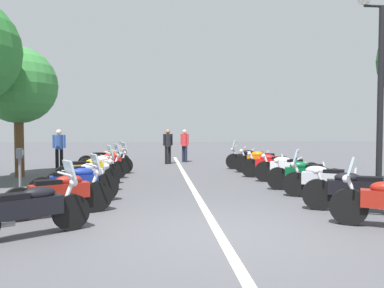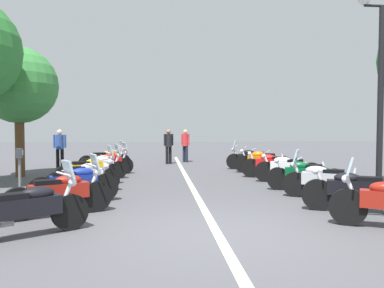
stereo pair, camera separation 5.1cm
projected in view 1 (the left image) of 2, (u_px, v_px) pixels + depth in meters
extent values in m
plane|color=#4C4C51|center=(218.00, 232.00, 6.21)|extent=(80.00, 80.00, 0.00)
cube|color=beige|center=(190.00, 184.00, 11.43)|extent=(21.05, 0.16, 0.01)
cylinder|color=black|center=(71.00, 212.00, 6.33)|extent=(0.46, 0.59, 0.62)
cube|color=black|center=(27.00, 207.00, 5.88)|extent=(0.82, 1.04, 0.30)
ellipsoid|color=black|center=(39.00, 193.00, 5.99)|extent=(0.50, 0.58, 0.22)
cube|color=black|center=(12.00, 198.00, 5.74)|extent=(0.48, 0.54, 0.12)
cylinder|color=silver|center=(67.00, 195.00, 6.28)|extent=(0.22, 0.28, 0.58)
cylinder|color=silver|center=(65.00, 174.00, 6.24)|extent=(0.54, 0.38, 0.04)
sphere|color=silver|center=(74.00, 183.00, 6.34)|extent=(0.14, 0.14, 0.14)
cube|color=silver|center=(69.00, 170.00, 6.29)|extent=(0.37, 0.30, 0.32)
cylinder|color=black|center=(97.00, 196.00, 7.72)|extent=(0.42, 0.63, 0.64)
cylinder|color=black|center=(19.00, 204.00, 6.92)|extent=(0.42, 0.63, 0.64)
cube|color=maroon|center=(60.00, 191.00, 7.31)|extent=(0.76, 1.13, 0.30)
ellipsoid|color=maroon|center=(69.00, 180.00, 7.40)|extent=(0.47, 0.58, 0.22)
cube|color=black|center=(48.00, 183.00, 7.19)|extent=(0.45, 0.55, 0.12)
cylinder|color=silver|center=(94.00, 182.00, 7.67)|extent=(0.20, 0.29, 0.58)
cylinder|color=silver|center=(92.00, 165.00, 7.64)|extent=(0.57, 0.32, 0.04)
sphere|color=silver|center=(99.00, 172.00, 7.72)|extent=(0.14, 0.14, 0.14)
cylinder|color=silver|center=(34.00, 206.00, 7.24)|extent=(0.32, 0.53, 0.08)
cube|color=silver|center=(95.00, 162.00, 7.68)|extent=(0.38, 0.27, 0.32)
cylinder|color=black|center=(105.00, 187.00, 8.86)|extent=(0.36, 0.67, 0.66)
cylinder|color=black|center=(42.00, 192.00, 8.26)|extent=(0.36, 0.67, 0.66)
cube|color=navy|center=(74.00, 182.00, 8.55)|extent=(0.63, 1.09, 0.30)
ellipsoid|color=navy|center=(82.00, 172.00, 8.62)|extent=(0.42, 0.58, 0.22)
cube|color=black|center=(64.00, 174.00, 8.45)|extent=(0.41, 0.54, 0.12)
cylinder|color=silver|center=(102.00, 175.00, 8.82)|extent=(0.17, 0.30, 0.58)
cylinder|color=silver|center=(100.00, 160.00, 8.79)|extent=(0.60, 0.25, 0.04)
sphere|color=silver|center=(106.00, 166.00, 8.86)|extent=(0.14, 0.14, 0.14)
cylinder|color=silver|center=(55.00, 194.00, 8.54)|extent=(0.27, 0.54, 0.08)
cylinder|color=black|center=(109.00, 180.00, 10.25)|extent=(0.42, 0.61, 0.62)
cylinder|color=black|center=(56.00, 184.00, 9.48)|extent=(0.42, 0.61, 0.62)
cube|color=silver|center=(83.00, 175.00, 9.86)|extent=(0.75, 1.07, 0.30)
ellipsoid|color=silver|center=(90.00, 167.00, 9.95)|extent=(0.47, 0.58, 0.22)
cube|color=black|center=(75.00, 169.00, 9.73)|extent=(0.46, 0.55, 0.12)
cylinder|color=silver|center=(106.00, 169.00, 10.21)|extent=(0.20, 0.29, 0.58)
cylinder|color=silver|center=(105.00, 156.00, 10.17)|extent=(0.57, 0.33, 0.04)
sphere|color=silver|center=(110.00, 162.00, 10.26)|extent=(0.14, 0.14, 0.14)
cylinder|color=silver|center=(65.00, 186.00, 9.79)|extent=(0.33, 0.52, 0.08)
cylinder|color=black|center=(111.00, 174.00, 11.56)|extent=(0.39, 0.64, 0.64)
cylinder|color=black|center=(65.00, 176.00, 10.90)|extent=(0.39, 0.64, 0.64)
cube|color=#EAB214|center=(88.00, 169.00, 11.22)|extent=(0.68, 1.07, 0.30)
ellipsoid|color=#EAB214|center=(94.00, 162.00, 11.30)|extent=(0.45, 0.58, 0.22)
cube|color=black|center=(81.00, 163.00, 11.11)|extent=(0.43, 0.54, 0.12)
cylinder|color=silver|center=(109.00, 164.00, 11.52)|extent=(0.18, 0.29, 0.58)
cylinder|color=silver|center=(107.00, 153.00, 11.49)|extent=(0.58, 0.29, 0.04)
sphere|color=silver|center=(112.00, 157.00, 11.57)|extent=(0.14, 0.14, 0.14)
cylinder|color=silver|center=(73.00, 178.00, 11.19)|extent=(0.29, 0.54, 0.08)
cube|color=silver|center=(110.00, 150.00, 11.52)|extent=(0.38, 0.26, 0.32)
cylinder|color=black|center=(118.00, 170.00, 12.79)|extent=(0.37, 0.61, 0.60)
cylinder|color=black|center=(72.00, 172.00, 12.06)|extent=(0.37, 0.61, 0.60)
cube|color=white|center=(95.00, 166.00, 12.42)|extent=(0.72, 1.18, 0.30)
ellipsoid|color=white|center=(101.00, 159.00, 12.49)|extent=(0.44, 0.58, 0.22)
cube|color=black|center=(89.00, 161.00, 12.30)|extent=(0.43, 0.54, 0.12)
cylinder|color=silver|center=(116.00, 161.00, 12.75)|extent=(0.18, 0.29, 0.58)
cylinder|color=silver|center=(115.00, 151.00, 12.71)|extent=(0.59, 0.28, 0.04)
sphere|color=silver|center=(119.00, 155.00, 12.79)|extent=(0.14, 0.14, 0.14)
cylinder|color=silver|center=(80.00, 174.00, 12.37)|extent=(0.29, 0.54, 0.08)
cube|color=silver|center=(117.00, 149.00, 12.75)|extent=(0.38, 0.25, 0.32)
cylinder|color=black|center=(125.00, 166.00, 14.10)|extent=(0.41, 0.61, 0.62)
cylinder|color=black|center=(85.00, 168.00, 13.26)|extent=(0.41, 0.61, 0.62)
cube|color=red|center=(105.00, 162.00, 13.67)|extent=(0.79, 1.16, 0.30)
ellipsoid|color=red|center=(110.00, 156.00, 13.76)|extent=(0.47, 0.58, 0.22)
cube|color=black|center=(99.00, 157.00, 13.54)|extent=(0.45, 0.55, 0.12)
cylinder|color=silver|center=(123.00, 158.00, 14.05)|extent=(0.20, 0.29, 0.58)
cylinder|color=silver|center=(122.00, 148.00, 14.01)|extent=(0.57, 0.33, 0.04)
sphere|color=silver|center=(126.00, 152.00, 14.10)|extent=(0.14, 0.14, 0.14)
cylinder|color=silver|center=(92.00, 170.00, 13.58)|extent=(0.33, 0.52, 0.08)
cube|color=silver|center=(124.00, 146.00, 14.06)|extent=(0.37, 0.28, 0.32)
cylinder|color=black|center=(122.00, 162.00, 15.55)|extent=(0.40, 0.64, 0.65)
cylinder|color=black|center=(86.00, 164.00, 14.78)|extent=(0.40, 0.64, 0.65)
cube|color=orange|center=(105.00, 158.00, 15.16)|extent=(0.74, 1.15, 0.30)
ellipsoid|color=orange|center=(109.00, 153.00, 15.24)|extent=(0.46, 0.58, 0.22)
cube|color=black|center=(99.00, 154.00, 15.04)|extent=(0.44, 0.55, 0.12)
cylinder|color=silver|center=(121.00, 155.00, 15.50)|extent=(0.19, 0.29, 0.58)
cylinder|color=silver|center=(120.00, 146.00, 15.47)|extent=(0.58, 0.30, 0.04)
sphere|color=silver|center=(123.00, 150.00, 15.55)|extent=(0.14, 0.14, 0.14)
cylinder|color=silver|center=(92.00, 165.00, 15.09)|extent=(0.31, 0.53, 0.08)
cube|color=silver|center=(122.00, 144.00, 15.50)|extent=(0.38, 0.26, 0.32)
cylinder|color=black|center=(349.00, 207.00, 6.67)|extent=(0.45, 0.64, 0.66)
cylinder|color=silver|center=(353.00, 190.00, 6.63)|extent=(0.20, 0.29, 0.58)
cylinder|color=silver|center=(356.00, 170.00, 6.60)|extent=(0.56, 0.34, 0.04)
sphere|color=silver|center=(346.00, 179.00, 6.67)|extent=(0.14, 0.14, 0.14)
cube|color=silver|center=(351.00, 166.00, 6.63)|extent=(0.37, 0.28, 0.32)
cylinder|color=black|center=(318.00, 194.00, 7.89)|extent=(0.39, 0.66, 0.66)
cube|color=black|center=(357.00, 188.00, 7.66)|extent=(0.71, 1.16, 0.30)
ellipsoid|color=black|center=(348.00, 178.00, 7.70)|extent=(0.44, 0.58, 0.22)
cube|color=black|center=(369.00, 180.00, 7.58)|extent=(0.43, 0.54, 0.12)
cylinder|color=silver|center=(321.00, 181.00, 7.86)|extent=(0.18, 0.29, 0.58)
cylinder|color=silver|center=(324.00, 164.00, 7.84)|extent=(0.59, 0.28, 0.04)
sphere|color=silver|center=(316.00, 171.00, 7.89)|extent=(0.14, 0.14, 0.14)
cylinder|color=silver|center=(382.00, 204.00, 7.36)|extent=(0.29, 0.54, 0.08)
cylinder|color=black|center=(295.00, 184.00, 9.43)|extent=(0.43, 0.61, 0.63)
cylinder|color=black|center=(354.00, 188.00, 8.87)|extent=(0.43, 0.61, 0.63)
cube|color=silver|center=(324.00, 179.00, 9.14)|extent=(0.76, 1.04, 0.30)
ellipsoid|color=silver|center=(316.00, 170.00, 9.21)|extent=(0.48, 0.58, 0.22)
cube|color=black|center=(334.00, 172.00, 9.04)|extent=(0.46, 0.55, 0.12)
cylinder|color=silver|center=(298.00, 173.00, 9.40)|extent=(0.20, 0.29, 0.58)
cylinder|color=silver|center=(300.00, 158.00, 9.36)|extent=(0.56, 0.34, 0.04)
sphere|color=silver|center=(294.00, 165.00, 9.43)|extent=(0.14, 0.14, 0.14)
cylinder|color=silver|center=(341.00, 192.00, 8.82)|extent=(0.34, 0.52, 0.08)
cube|color=silver|center=(297.00, 156.00, 9.39)|extent=(0.37, 0.28, 0.32)
cylinder|color=black|center=(278.00, 178.00, 10.47)|extent=(0.33, 0.65, 0.64)
cylinder|color=black|center=(335.00, 180.00, 10.15)|extent=(0.33, 0.65, 0.64)
cube|color=#0C592D|center=(306.00, 173.00, 10.30)|extent=(0.61, 1.18, 0.30)
ellipsoid|color=#0C592D|center=(299.00, 165.00, 10.33)|extent=(0.40, 0.57, 0.22)
cube|color=black|center=(314.00, 167.00, 10.25)|extent=(0.39, 0.54, 0.12)
cylinder|color=silver|center=(280.00, 168.00, 10.44)|extent=(0.15, 0.30, 0.58)
cylinder|color=silver|center=(282.00, 155.00, 10.42)|extent=(0.60, 0.23, 0.04)
sphere|color=silver|center=(276.00, 161.00, 10.46)|extent=(0.14, 0.14, 0.14)
cylinder|color=silver|center=(324.00, 184.00, 10.04)|extent=(0.24, 0.55, 0.08)
cylinder|color=black|center=(265.00, 171.00, 12.03)|extent=(0.38, 0.67, 0.66)
cylinder|color=black|center=(312.00, 173.00, 11.61)|extent=(0.38, 0.67, 0.66)
cube|color=white|center=(288.00, 167.00, 11.81)|extent=(0.67, 1.12, 0.30)
ellipsoid|color=white|center=(282.00, 160.00, 11.85)|extent=(0.44, 0.58, 0.22)
cube|color=black|center=(295.00, 161.00, 11.74)|extent=(0.42, 0.54, 0.12)
cylinder|color=silver|center=(267.00, 162.00, 11.99)|extent=(0.17, 0.29, 0.58)
cylinder|color=silver|center=(268.00, 151.00, 11.97)|extent=(0.59, 0.27, 0.04)
sphere|color=silver|center=(263.00, 156.00, 12.02)|extent=(0.14, 0.14, 0.14)
cylinder|color=silver|center=(302.00, 177.00, 11.52)|extent=(0.28, 0.54, 0.08)
cylinder|color=black|center=(251.00, 168.00, 13.13)|extent=(0.39, 0.66, 0.66)
cylinder|color=black|center=(295.00, 169.00, 12.65)|extent=(0.39, 0.66, 0.66)
cube|color=red|center=(273.00, 163.00, 12.88)|extent=(0.72, 1.18, 0.30)
ellipsoid|color=red|center=(267.00, 158.00, 12.93)|extent=(0.45, 0.58, 0.22)
cube|color=black|center=(279.00, 158.00, 12.80)|extent=(0.43, 0.54, 0.12)
cylinder|color=silver|center=(252.00, 159.00, 13.09)|extent=(0.18, 0.29, 0.58)
cylinder|color=silver|center=(254.00, 149.00, 13.07)|extent=(0.58, 0.28, 0.04)
sphere|color=silver|center=(249.00, 154.00, 13.12)|extent=(0.14, 0.14, 0.14)
cylinder|color=silver|center=(286.00, 173.00, 12.58)|extent=(0.29, 0.54, 0.08)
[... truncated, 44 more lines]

